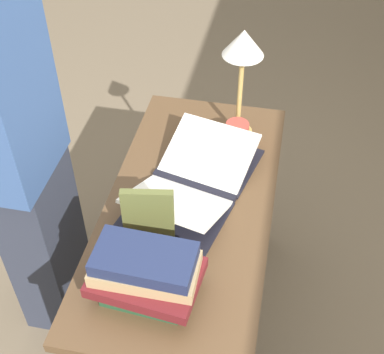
{
  "coord_description": "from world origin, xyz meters",
  "views": [
    {
      "loc": [
        1.2,
        0.25,
        2.06
      ],
      "look_at": [
        -0.05,
        -0.0,
        0.85
      ],
      "focal_mm": 50.0,
      "sensor_mm": 36.0,
      "label": 1
    }
  ],
  "objects": [
    {
      "name": "book_standing_upright",
      "position": [
        0.2,
        -0.08,
        0.88
      ],
      "size": [
        0.05,
        0.15,
        0.24
      ],
      "rotation": [
        0.0,
        0.0,
        0.17
      ],
      "color": "brown",
      "rests_on": "reading_desk"
    },
    {
      "name": "book_stack_tall",
      "position": [
        0.36,
        -0.05,
        0.85
      ],
      "size": [
        0.24,
        0.32,
        0.17
      ],
      "color": "#234C2D",
      "rests_on": "reading_desk"
    },
    {
      "name": "reading_lamp",
      "position": [
        -0.4,
        0.1,
        1.11
      ],
      "size": [
        0.14,
        0.14,
        0.44
      ],
      "color": "tan",
      "rests_on": "reading_desk"
    },
    {
      "name": "coffee_mug",
      "position": [
        -0.33,
        0.11,
        0.82
      ],
      "size": [
        0.12,
        0.09,
        0.1
      ],
      "rotation": [
        0.0,
        0.0,
        2.9
      ],
      "color": "#B74238",
      "rests_on": "reading_desk"
    },
    {
      "name": "ground_plane",
      "position": [
        0.0,
        0.0,
        0.0
      ],
      "size": [
        12.0,
        12.0,
        0.0
      ],
      "primitive_type": "plane",
      "color": "#70604C"
    },
    {
      "name": "reading_desk",
      "position": [
        0.0,
        0.0,
        0.63
      ],
      "size": [
        1.16,
        0.55,
        0.77
      ],
      "color": "brown",
      "rests_on": "ground_plane"
    },
    {
      "name": "open_book",
      "position": [
        -0.08,
        -0.0,
        0.8
      ],
      "size": [
        0.62,
        0.44,
        0.11
      ],
      "rotation": [
        0.0,
        0.0,
        -0.24
      ],
      "color": "black",
      "rests_on": "reading_desk"
    },
    {
      "name": "person_reader",
      "position": [
        -0.01,
        -0.58,
        0.83
      ],
      "size": [
        0.36,
        0.22,
        1.67
      ],
      "rotation": [
        0.0,
        0.0,
        3.14
      ],
      "color": "#2D3342",
      "rests_on": "ground_plane"
    }
  ]
}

